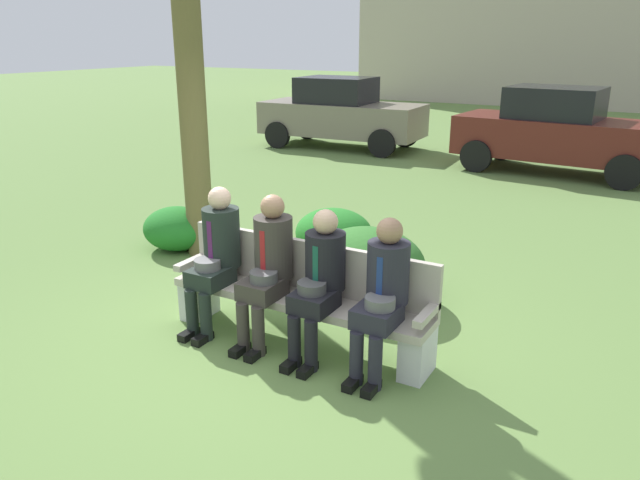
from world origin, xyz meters
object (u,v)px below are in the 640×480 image
Objects in this scene: park_bench at (301,295)px; seated_man_leftmost at (216,252)px; shrub_near_bench at (334,233)px; seated_man_rightmost at (383,290)px; seated_man_centerright at (320,277)px; parked_car_near at (341,113)px; parked_car_far at (558,131)px; seated_man_centerleft at (268,263)px; shrub_far_lawn at (177,228)px; shrub_mid_lawn at (367,264)px.

seated_man_leftmost is at bearing -170.80° from park_bench.
seated_man_rightmost is at bearing -53.71° from shrub_near_bench.
seated_man_centerright is 10.34m from parked_car_near.
parked_car_near is (-4.65, 9.23, 0.13)m from seated_man_centerright.
parked_car_far is (1.50, 6.49, 0.53)m from shrub_near_bench.
seated_man_centerright is (0.52, -0.01, -0.03)m from seated_man_centerleft.
seated_man_rightmost is at bearing -0.26° from seated_man_centerleft.
parked_car_near is (-3.59, 7.02, 0.53)m from shrub_near_bench.
parked_car_far reaches higher than seated_man_centerright.
parked_car_far is at bearing 90.79° from seated_man_rightmost.
seated_man_centerleft is at bearing -31.40° from shrub_far_lawn.
park_bench reaches higher than shrub_far_lawn.
seated_man_centerright is at bearing -26.79° from shrub_far_lawn.
parked_car_near reaches higher than seated_man_leftmost.
seated_man_leftmost is 0.33× the size of parked_car_far.
parked_car_near reaches higher than shrub_near_bench.
seated_man_leftmost is at bearing -68.93° from parked_car_near.
seated_man_centerleft reaches higher than shrub_near_bench.
seated_man_leftmost is at bearing -38.66° from shrub_far_lawn.
seated_man_centerright reaches higher than shrub_near_bench.
park_bench is 1.85× the size of seated_man_centerleft.
seated_man_centerleft reaches higher than shrub_mid_lawn.
shrub_mid_lawn reaches higher than shrub_far_lawn.
parked_car_far is (-0.12, 8.70, 0.13)m from seated_man_rightmost.
shrub_far_lawn is (-1.85, 1.48, -0.46)m from seated_man_leftmost.
shrub_near_bench is 6.68m from parked_car_far.
park_bench is 2.79× the size of shrub_far_lawn.
seated_man_centerleft is 10.11m from parked_car_near.
seated_man_rightmost is 1.49m from shrub_mid_lawn.
seated_man_leftmost is at bearing 179.68° from seated_man_centerright.
parked_car_near reaches higher than seated_man_centerleft.
parked_car_far reaches higher than shrub_near_bench.
parked_car_near is (-4.13, 9.23, 0.10)m from seated_man_centerleft.
seated_man_centerleft is at bearing -96.36° from parked_car_far.
parked_car_near reaches higher than seated_man_centerright.
seated_man_centerleft is 0.52m from seated_man_centerright.
shrub_near_bench is 0.24× the size of parked_car_far.
park_bench is 1.13m from shrub_mid_lawn.
seated_man_centerleft is at bearing 179.33° from seated_man_centerright.
shrub_far_lawn is 7.99m from parked_car_far.
shrub_near_bench is (0.04, 2.21, -0.43)m from seated_man_leftmost.
shrub_mid_lawn is 0.30× the size of parked_car_near.
seated_man_centerleft is 1.10× the size of shrub_mid_lawn.
parked_car_near is at bearing 114.11° from seated_man_centerleft.
shrub_mid_lawn is 1.38× the size of shrub_far_lawn.
parked_car_far reaches higher than seated_man_centerleft.
seated_man_centerright reaches higher than park_bench.
shrub_near_bench is at bearing 21.14° from shrub_far_lawn.
seated_man_centerleft is at bearing -0.00° from seated_man_leftmost.
seated_man_rightmost is at bearing -0.17° from seated_man_leftmost.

